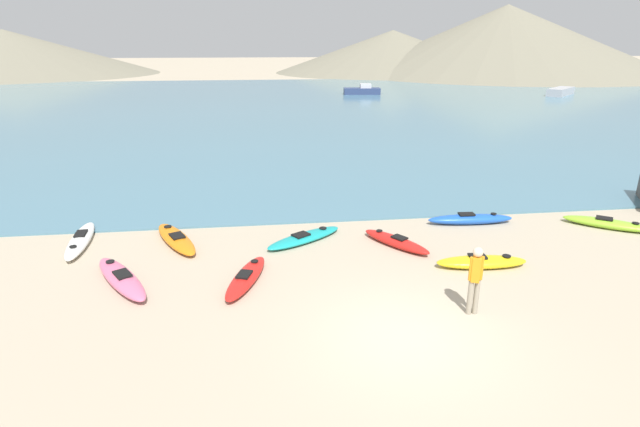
{
  "coord_description": "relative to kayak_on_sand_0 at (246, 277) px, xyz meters",
  "views": [
    {
      "loc": [
        -3.14,
        -9.23,
        6.21
      ],
      "look_at": [
        -1.02,
        7.1,
        0.5
      ],
      "focal_mm": 28.0,
      "sensor_mm": 36.0,
      "label": 1
    }
  ],
  "objects": [
    {
      "name": "far_hill_midleft",
      "position": [
        -46.45,
        95.25,
        4.02
      ],
      "size": [
        56.12,
        56.12,
        8.33
      ],
      "primitive_type": "cone",
      "color": "gray",
      "rests_on": "ground_plane"
    },
    {
      "name": "ground_plane",
      "position": [
        3.56,
        -3.14,
        -0.14
      ],
      "size": [
        400.0,
        400.0,
        0.0
      ],
      "primitive_type": "plane",
      "color": "tan"
    },
    {
      "name": "kayak_on_sand_3",
      "position": [
        -2.28,
        3.12,
        0.0
      ],
      "size": [
        1.99,
        3.17,
        0.33
      ],
      "color": "orange",
      "rests_on": "ground_plane"
    },
    {
      "name": "person_near_foreground",
      "position": [
        5.4,
        -2.37,
        0.85
      ],
      "size": [
        0.35,
        0.3,
        1.72
      ],
      "color": "gray",
      "rests_on": "ground_plane"
    },
    {
      "name": "kayak_on_sand_0",
      "position": [
        0.0,
        0.0,
        0.0
      ],
      "size": [
        1.44,
        2.79,
        0.33
      ],
      "color": "red",
      "rests_on": "ground_plane"
    },
    {
      "name": "far_hill_midright",
      "position": [
        29.13,
        92.74,
        4.02
      ],
      "size": [
        48.19,
        48.19,
        8.33
      ],
      "primitive_type": "cone",
      "color": "gray",
      "rests_on": "ground_plane"
    },
    {
      "name": "bay_water",
      "position": [
        3.56,
        39.37,
        -0.11
      ],
      "size": [
        160.0,
        70.0,
        0.06
      ],
      "primitive_type": "cube",
      "color": "teal",
      "rests_on": "ground_plane"
    },
    {
      "name": "kayak_on_sand_2",
      "position": [
        7.92,
        3.59,
        0.04
      ],
      "size": [
        3.1,
        0.75,
        0.4
      ],
      "color": "blue",
      "rests_on": "ground_plane"
    },
    {
      "name": "kayak_on_sand_6",
      "position": [
        6.75,
        0.08,
        0.02
      ],
      "size": [
        2.68,
        0.88,
        0.37
      ],
      "color": "yellow",
      "rests_on": "ground_plane"
    },
    {
      "name": "moored_boat_0",
      "position": [
        13.58,
        48.78,
        0.35
      ],
      "size": [
        4.53,
        2.2,
        1.24
      ],
      "color": "navy",
      "rests_on": "bay_water"
    },
    {
      "name": "moored_boat_1",
      "position": [
        36.95,
        44.61,
        0.34
      ],
      "size": [
        5.21,
        4.97,
        0.85
      ],
      "color": "#B2B2B7",
      "rests_on": "bay_water"
    },
    {
      "name": "kayak_on_sand_8",
      "position": [
        4.73,
        1.93,
        0.02
      ],
      "size": [
        1.94,
        2.48,
        0.36
      ],
      "color": "red",
      "rests_on": "ground_plane"
    },
    {
      "name": "kayak_on_sand_4",
      "position": [
        12.55,
        2.56,
        0.02
      ],
      "size": [
        2.72,
        2.26,
        0.36
      ],
      "color": "#8CCC2D",
      "rests_on": "ground_plane"
    },
    {
      "name": "kayak_on_sand_1",
      "position": [
        1.86,
        2.71,
        -0.01
      ],
      "size": [
        2.84,
        2.24,
        0.3
      ],
      "color": "teal",
      "rests_on": "ground_plane"
    },
    {
      "name": "far_hill_right",
      "position": [
        49.0,
        84.16,
        6.26
      ],
      "size": [
        61.0,
        61.0,
        12.8
      ],
      "primitive_type": "cone",
      "color": "gray",
      "rests_on": "ground_plane"
    },
    {
      "name": "kayak_on_sand_5",
      "position": [
        -3.33,
        0.32,
        0.03
      ],
      "size": [
        2.23,
        3.09,
        0.39
      ],
      "color": "#E5668C",
      "rests_on": "ground_plane"
    },
    {
      "name": "kayak_on_sand_7",
      "position": [
        -5.32,
        3.37,
        0.01
      ],
      "size": [
        0.9,
        3.35,
        0.34
      ],
      "color": "white",
      "rests_on": "ground_plane"
    }
  ]
}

